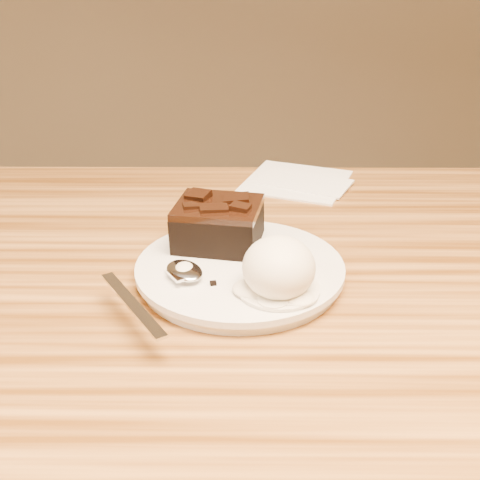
{
  "coord_description": "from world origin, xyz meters",
  "views": [
    {
      "loc": [
        -0.02,
        -0.49,
        1.07
      ],
      "look_at": [
        -0.02,
        0.07,
        0.79
      ],
      "focal_mm": 45.97,
      "sensor_mm": 36.0,
      "label": 1
    }
  ],
  "objects_px": {
    "napkin": "(296,180)",
    "ice_cream_scoop": "(279,267)",
    "brownie": "(218,227)",
    "plate": "(240,272)",
    "spoon": "(184,272)"
  },
  "relations": [
    {
      "from": "ice_cream_scoop",
      "to": "napkin",
      "type": "relative_size",
      "value": 0.53
    },
    {
      "from": "ice_cream_scoop",
      "to": "spoon",
      "type": "xyz_separation_m",
      "value": [
        -0.09,
        0.02,
        -0.02
      ]
    },
    {
      "from": "ice_cream_scoop",
      "to": "napkin",
      "type": "height_order",
      "value": "ice_cream_scoop"
    },
    {
      "from": "plate",
      "to": "brownie",
      "type": "xyz_separation_m",
      "value": [
        -0.02,
        0.05,
        0.03
      ]
    },
    {
      "from": "plate",
      "to": "brownie",
      "type": "height_order",
      "value": "brownie"
    },
    {
      "from": "brownie",
      "to": "ice_cream_scoop",
      "type": "relative_size",
      "value": 1.2
    },
    {
      "from": "ice_cream_scoop",
      "to": "spoon",
      "type": "relative_size",
      "value": 0.4
    },
    {
      "from": "spoon",
      "to": "plate",
      "type": "bearing_deg",
      "value": -6.26
    },
    {
      "from": "napkin",
      "to": "ice_cream_scoop",
      "type": "bearing_deg",
      "value": -97.35
    },
    {
      "from": "plate",
      "to": "napkin",
      "type": "relative_size",
      "value": 1.56
    },
    {
      "from": "ice_cream_scoop",
      "to": "napkin",
      "type": "xyz_separation_m",
      "value": [
        0.04,
        0.33,
        -0.04
      ]
    },
    {
      "from": "plate",
      "to": "napkin",
      "type": "height_order",
      "value": "plate"
    },
    {
      "from": "napkin",
      "to": "brownie",
      "type": "bearing_deg",
      "value": -113.92
    },
    {
      "from": "brownie",
      "to": "napkin",
      "type": "distance_m",
      "value": 0.25
    },
    {
      "from": "ice_cream_scoop",
      "to": "plate",
      "type": "bearing_deg",
      "value": 125.43
    }
  ]
}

